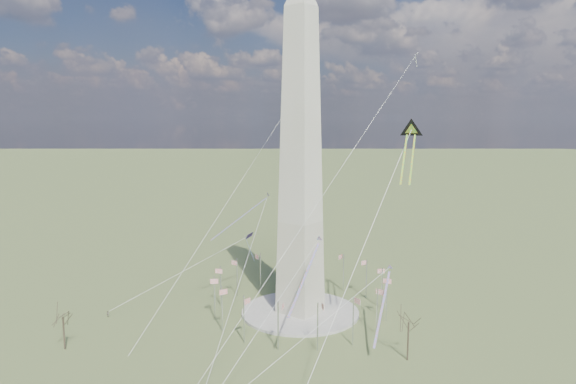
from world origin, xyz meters
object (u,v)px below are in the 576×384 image
Objects in this scene: washington_monument at (301,158)px; tree_near at (409,320)px; person_west at (108,314)px; kite_delta_black at (411,133)px.

washington_monument is 6.80× the size of tree_near.
person_west is at bearing -161.86° from tree_near.
kite_delta_black is (-6.50, 12.72, 45.06)m from tree_near.
washington_monument reaches higher than kite_delta_black.
washington_monument is 74.90m from person_west.
tree_near is 89.14m from person_west.
tree_near reaches higher than person_west.
kite_delta_black is at bearing 5.88° from washington_monument.
person_west is at bearing -140.64° from washington_monument.
tree_near is 8.42× the size of person_west.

